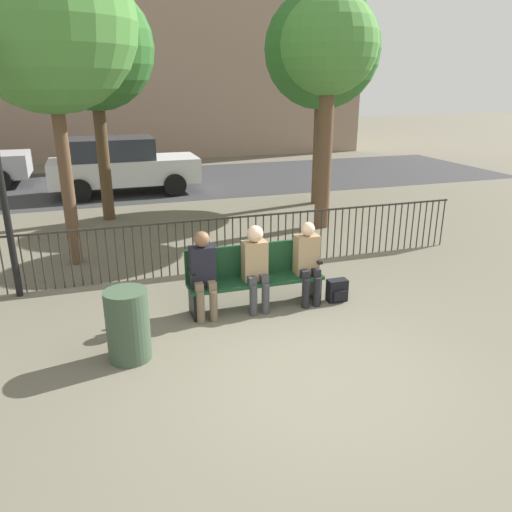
{
  "coord_description": "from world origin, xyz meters",
  "views": [
    {
      "loc": [
        -2.07,
        -4.42,
        3.12
      ],
      "look_at": [
        0.0,
        1.88,
        0.8
      ],
      "focal_mm": 35.0,
      "sensor_mm": 36.0,
      "label": 1
    }
  ],
  "objects_px": {
    "tree_0": "(93,49)",
    "parked_car_1": "(121,165)",
    "seated_person_1": "(256,263)",
    "tree_2": "(47,22)",
    "trash_bin": "(128,325)",
    "park_bench": "(254,274)",
    "tree_3": "(329,49)",
    "seated_person_0": "(203,270)",
    "tree_1": "(322,50)",
    "backpack": "(337,291)",
    "seated_person_2": "(308,259)"
  },
  "relations": [
    {
      "from": "tree_0",
      "to": "trash_bin",
      "type": "height_order",
      "value": "tree_0"
    },
    {
      "from": "park_bench",
      "to": "parked_car_1",
      "type": "bearing_deg",
      "value": 98.23
    },
    {
      "from": "park_bench",
      "to": "parked_car_1",
      "type": "relative_size",
      "value": 0.47
    },
    {
      "from": "tree_0",
      "to": "tree_2",
      "type": "relative_size",
      "value": 0.95
    },
    {
      "from": "park_bench",
      "to": "seated_person_0",
      "type": "bearing_deg",
      "value": -170.55
    },
    {
      "from": "seated_person_1",
      "to": "backpack",
      "type": "height_order",
      "value": "seated_person_1"
    },
    {
      "from": "seated_person_1",
      "to": "tree_3",
      "type": "relative_size",
      "value": 0.26
    },
    {
      "from": "seated_person_1",
      "to": "tree_2",
      "type": "height_order",
      "value": "tree_2"
    },
    {
      "from": "seated_person_1",
      "to": "trash_bin",
      "type": "height_order",
      "value": "seated_person_1"
    },
    {
      "from": "parked_car_1",
      "to": "park_bench",
      "type": "bearing_deg",
      "value": -81.77
    },
    {
      "from": "seated_person_1",
      "to": "tree_3",
      "type": "distance_m",
      "value": 5.54
    },
    {
      "from": "park_bench",
      "to": "tree_1",
      "type": "bearing_deg",
      "value": 57.74
    },
    {
      "from": "parked_car_1",
      "to": "backpack",
      "type": "bearing_deg",
      "value": -74.41
    },
    {
      "from": "seated_person_2",
      "to": "tree_2",
      "type": "bearing_deg",
      "value": 138.81
    },
    {
      "from": "park_bench",
      "to": "tree_0",
      "type": "relative_size",
      "value": 0.38
    },
    {
      "from": "tree_2",
      "to": "trash_bin",
      "type": "height_order",
      "value": "tree_2"
    },
    {
      "from": "tree_0",
      "to": "backpack",
      "type": "bearing_deg",
      "value": -63.14
    },
    {
      "from": "parked_car_1",
      "to": "trash_bin",
      "type": "distance_m",
      "value": 9.65
    },
    {
      "from": "parked_car_1",
      "to": "trash_bin",
      "type": "xyz_separation_m",
      "value": [
        -0.61,
        -9.63,
        -0.41
      ]
    },
    {
      "from": "park_bench",
      "to": "tree_0",
      "type": "height_order",
      "value": "tree_0"
    },
    {
      "from": "seated_person_1",
      "to": "backpack",
      "type": "xyz_separation_m",
      "value": [
        1.25,
        -0.11,
        -0.55
      ]
    },
    {
      "from": "seated_person_1",
      "to": "tree_2",
      "type": "distance_m",
      "value": 5.03
    },
    {
      "from": "tree_2",
      "to": "tree_3",
      "type": "bearing_deg",
      "value": 8.88
    },
    {
      "from": "tree_3",
      "to": "trash_bin",
      "type": "xyz_separation_m",
      "value": [
        -4.62,
        -4.52,
        -3.31
      ]
    },
    {
      "from": "seated_person_0",
      "to": "tree_3",
      "type": "height_order",
      "value": "tree_3"
    },
    {
      "from": "seated_person_0",
      "to": "tree_1",
      "type": "height_order",
      "value": "tree_1"
    },
    {
      "from": "seated_person_0",
      "to": "seated_person_2",
      "type": "bearing_deg",
      "value": -0.01
    },
    {
      "from": "parked_car_1",
      "to": "seated_person_2",
      "type": "bearing_deg",
      "value": -77.02
    },
    {
      "from": "parked_car_1",
      "to": "trash_bin",
      "type": "height_order",
      "value": "parked_car_1"
    },
    {
      "from": "park_bench",
      "to": "seated_person_2",
      "type": "xyz_separation_m",
      "value": [
        0.78,
        -0.13,
        0.19
      ]
    },
    {
      "from": "park_bench",
      "to": "backpack",
      "type": "height_order",
      "value": "park_bench"
    },
    {
      "from": "trash_bin",
      "to": "tree_3",
      "type": "bearing_deg",
      "value": 44.35
    },
    {
      "from": "park_bench",
      "to": "seated_person_1",
      "type": "relative_size",
      "value": 1.57
    },
    {
      "from": "seated_person_1",
      "to": "seated_person_0",
      "type": "bearing_deg",
      "value": -179.93
    },
    {
      "from": "tree_0",
      "to": "tree_3",
      "type": "xyz_separation_m",
      "value": [
        4.56,
        -2.18,
        -0.05
      ]
    },
    {
      "from": "tree_0",
      "to": "trash_bin",
      "type": "distance_m",
      "value": 7.49
    },
    {
      "from": "tree_1",
      "to": "tree_0",
      "type": "bearing_deg",
      "value": -179.87
    },
    {
      "from": "park_bench",
      "to": "tree_2",
      "type": "distance_m",
      "value": 5.11
    },
    {
      "from": "tree_0",
      "to": "trash_bin",
      "type": "xyz_separation_m",
      "value": [
        -0.06,
        -6.7,
        -3.36
      ]
    },
    {
      "from": "tree_0",
      "to": "tree_1",
      "type": "distance_m",
      "value": 5.44
    },
    {
      "from": "tree_0",
      "to": "parked_car_1",
      "type": "distance_m",
      "value": 4.19
    },
    {
      "from": "seated_person_0",
      "to": "seated_person_1",
      "type": "xyz_separation_m",
      "value": [
        0.75,
        0.0,
        0.02
      ]
    },
    {
      "from": "park_bench",
      "to": "tree_1",
      "type": "distance_m",
      "value": 7.6
    },
    {
      "from": "backpack",
      "to": "tree_2",
      "type": "height_order",
      "value": "tree_2"
    },
    {
      "from": "tree_1",
      "to": "trash_bin",
      "type": "bearing_deg",
      "value": -129.33
    },
    {
      "from": "park_bench",
      "to": "backpack",
      "type": "distance_m",
      "value": 1.3
    },
    {
      "from": "seated_person_0",
      "to": "tree_0",
      "type": "xyz_separation_m",
      "value": [
        -1.03,
        5.88,
        3.1
      ]
    },
    {
      "from": "tree_2",
      "to": "parked_car_1",
      "type": "height_order",
      "value": "tree_2"
    },
    {
      "from": "seated_person_2",
      "to": "tree_1",
      "type": "bearing_deg",
      "value": 64.08
    },
    {
      "from": "park_bench",
      "to": "tree_2",
      "type": "relative_size",
      "value": 0.36
    }
  ]
}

